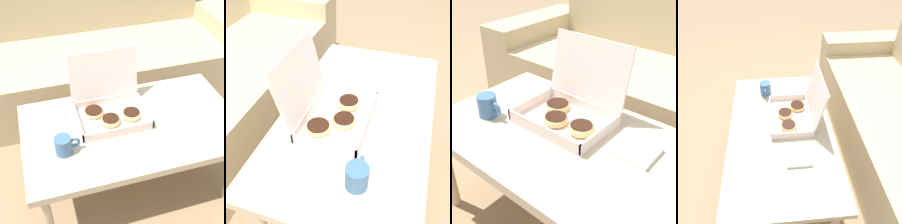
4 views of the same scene
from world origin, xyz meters
TOP-DOWN VIEW (x-y plane):
  - ground_plane at (0.00, 0.00)m, footprint 12.00×12.00m
  - couch at (0.00, 0.81)m, footprint 2.31×0.82m
  - coffee_table at (0.00, -0.14)m, footprint 1.09×0.62m
  - pastry_box at (-0.09, -0.03)m, footprint 0.35×0.31m
  - coffee_mug at (-0.35, -0.22)m, footprint 0.12×0.08m
  - napkin_stack at (0.22, -0.05)m, footprint 0.14×0.14m

SIDE VIEW (x-z plane):
  - ground_plane at x=0.00m, z-range 0.00..0.00m
  - couch at x=0.00m, z-range -0.14..0.72m
  - coffee_table at x=0.00m, z-range 0.18..0.64m
  - napkin_stack at x=0.22m, z-range 0.45..0.47m
  - coffee_mug at x=-0.35m, z-range 0.45..0.55m
  - pastry_box at x=-0.09m, z-range 0.36..0.66m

